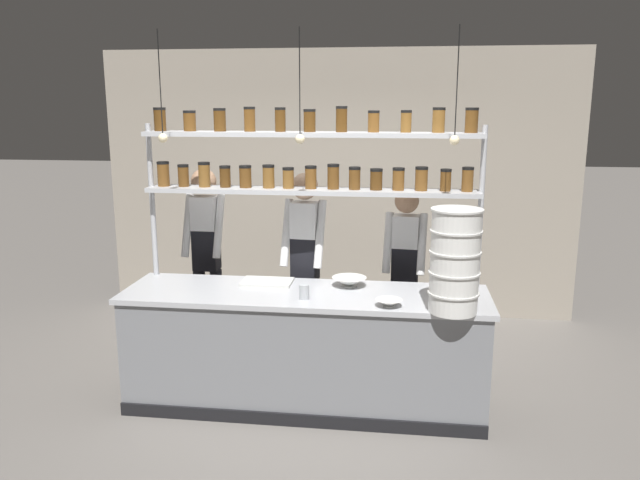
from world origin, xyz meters
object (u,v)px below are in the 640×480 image
(chef_left, at_px, (206,250))
(serving_cup_front, at_px, (304,292))
(chef_center, at_px, (305,259))
(prep_bowl_near_left, at_px, (349,282))
(container_stack, at_px, (455,261))
(prep_bowl_center_front, at_px, (389,303))
(chef_right, at_px, (405,269))
(cutting_board, at_px, (267,282))
(spice_shelf_unit, at_px, (310,168))

(chef_left, relative_size, serving_cup_front, 16.09)
(chef_center, xyz_separation_m, prep_bowl_near_left, (0.41, -0.39, -0.07))
(chef_center, height_order, prep_bowl_near_left, chef_center)
(container_stack, relative_size, prep_bowl_center_front, 3.71)
(chef_center, distance_m, container_stack, 1.49)
(chef_center, height_order, chef_right, chef_center)
(container_stack, bearing_deg, chef_left, 152.13)
(prep_bowl_near_left, height_order, prep_bowl_center_front, prep_bowl_near_left)
(container_stack, relative_size, cutting_board, 1.80)
(container_stack, height_order, cutting_board, container_stack)
(container_stack, bearing_deg, prep_bowl_near_left, 146.20)
(chef_left, xyz_separation_m, prep_bowl_near_left, (1.35, -0.61, -0.07))
(chef_right, bearing_deg, serving_cup_front, -121.93)
(prep_bowl_center_front, bearing_deg, spice_shelf_unit, 137.42)
(chef_left, relative_size, cutting_board, 4.41)
(chef_center, relative_size, cutting_board, 4.41)
(spice_shelf_unit, distance_m, serving_cup_front, 0.99)
(spice_shelf_unit, xyz_separation_m, chef_center, (-0.08, 0.25, -0.80))
(container_stack, bearing_deg, chef_center, 142.47)
(chef_left, relative_size, prep_bowl_near_left, 6.47)
(prep_bowl_center_front, xyz_separation_m, serving_cup_front, (-0.62, 0.09, 0.03))
(chef_center, relative_size, prep_bowl_near_left, 6.47)
(spice_shelf_unit, height_order, chef_left, spice_shelf_unit)
(chef_center, bearing_deg, container_stack, -31.82)
(prep_bowl_near_left, bearing_deg, cutting_board, -179.84)
(chef_left, bearing_deg, cutting_board, -39.67)
(chef_left, xyz_separation_m, prep_bowl_center_front, (1.67, -1.06, -0.08))
(prep_bowl_near_left, bearing_deg, chef_center, 136.46)
(prep_bowl_near_left, xyz_separation_m, prep_bowl_center_front, (0.32, -0.46, -0.01))
(prep_bowl_center_front, relative_size, serving_cup_front, 1.77)
(chef_left, height_order, prep_bowl_center_front, chef_left)
(chef_left, height_order, chef_center, same)
(prep_bowl_near_left, xyz_separation_m, serving_cup_front, (-0.30, -0.36, 0.02))
(prep_bowl_near_left, bearing_deg, prep_bowl_center_front, -55.05)
(chef_center, distance_m, prep_bowl_near_left, 0.57)
(spice_shelf_unit, distance_m, chef_left, 1.38)
(chef_right, xyz_separation_m, serving_cup_front, (-0.73, -0.94, 0.05))
(spice_shelf_unit, relative_size, serving_cup_front, 24.35)
(spice_shelf_unit, bearing_deg, chef_right, 29.51)
(chef_center, relative_size, chef_right, 1.09)
(chef_center, height_order, serving_cup_front, chef_center)
(spice_shelf_unit, distance_m, container_stack, 1.38)
(prep_bowl_center_front, bearing_deg, cutting_board, 155.00)
(container_stack, bearing_deg, spice_shelf_unit, 149.25)
(prep_bowl_center_front, height_order, serving_cup_front, serving_cup_front)
(chef_center, xyz_separation_m, serving_cup_front, (0.11, -0.75, -0.05))
(cutting_board, bearing_deg, container_stack, -19.66)
(spice_shelf_unit, relative_size, prep_bowl_near_left, 9.79)
(chef_left, bearing_deg, container_stack, -26.18)
(chef_right, bearing_deg, spice_shelf_unit, -144.29)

